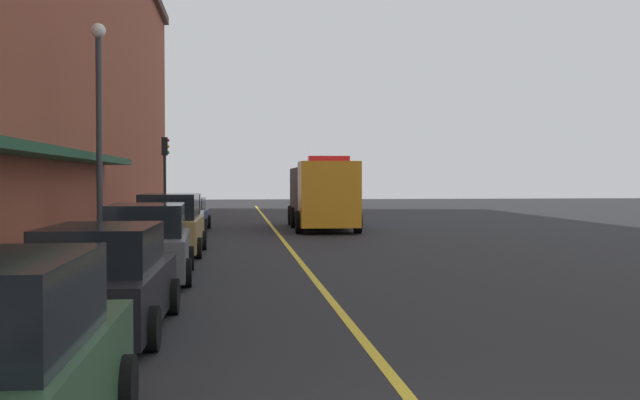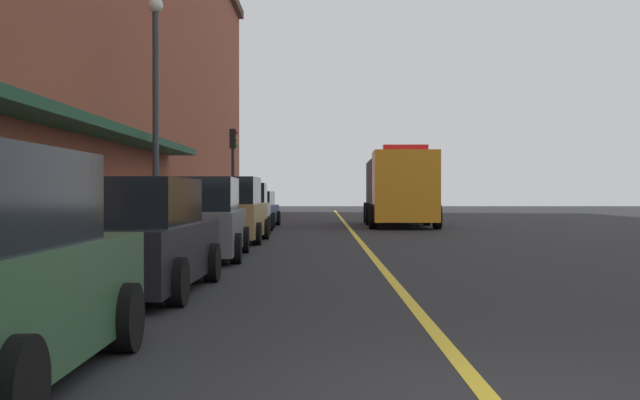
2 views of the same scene
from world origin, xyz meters
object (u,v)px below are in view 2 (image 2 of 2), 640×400
object	(u,v)px
traffic_light_near	(229,157)
parked_car_1	(131,239)
parked_car_5	(251,210)
parking_meter_2	(9,223)
parking_meter_0	(208,203)
street_lamp_left	(152,91)
parked_car_3	(225,212)
parked_car_4	(241,210)
parked_car_2	(194,221)
utility_truck	(395,189)

from	to	relation	value
traffic_light_near	parked_car_1	bearing A→B (deg)	-86.94
parked_car_5	parking_meter_2	distance (m)	23.72
parking_meter_0	street_lamp_left	xyz separation A→B (m)	(-0.60, -7.44, 3.34)
parked_car_5	parking_meter_2	bearing A→B (deg)	178.26
parked_car_1	parked_car_3	bearing A→B (deg)	1.25
parked_car_1	parking_meter_0	world-z (taller)	parked_car_1
parking_meter_0	street_lamp_left	world-z (taller)	street_lamp_left
parked_car_4	street_lamp_left	bearing A→B (deg)	160.24
parked_car_1	parking_meter_0	bearing A→B (deg)	5.63
parked_car_5	street_lamp_left	xyz separation A→B (m)	(-1.93, -11.38, 3.67)
parked_car_3	parking_meter_2	bearing A→B (deg)	174.50
parked_car_3	traffic_light_near	bearing A→B (deg)	6.60
parked_car_3	traffic_light_near	xyz separation A→B (m)	(-1.39, 13.80, 2.26)
parked_car_3	street_lamp_left	size ratio (longest dim) A/B	0.65
parked_car_4	parked_car_3	bearing A→B (deg)	179.02
parked_car_5	traffic_light_near	size ratio (longest dim) A/B	1.11
parked_car_2	parking_meter_0	world-z (taller)	parked_car_2
parked_car_3	street_lamp_left	bearing A→B (deg)	108.70
parked_car_1	parked_car_3	world-z (taller)	parked_car_3
parking_meter_2	street_lamp_left	world-z (taller)	street_lamp_left
parked_car_1	street_lamp_left	xyz separation A→B (m)	(-2.05, 11.44, 3.61)
parked_car_3	street_lamp_left	xyz separation A→B (m)	(-2.05, -0.66, 3.51)
parked_car_3	parking_meter_0	distance (m)	6.93
parked_car_4	utility_truck	distance (m)	8.78
parked_car_2	parked_car_4	world-z (taller)	parked_car_4
parked_car_4	parked_car_5	distance (m)	5.34
parked_car_2	parking_meter_2	bearing A→B (deg)	166.58
parking_meter_0	street_lamp_left	bearing A→B (deg)	-94.61
parked_car_1	parking_meter_2	bearing A→B (deg)	122.05
parked_car_4	street_lamp_left	world-z (taller)	street_lamp_left
parked_car_5	street_lamp_left	size ratio (longest dim) A/B	0.69
parked_car_4	parked_car_1	bearing A→B (deg)	178.72
parking_meter_2	traffic_light_near	bearing A→B (deg)	89.87
street_lamp_left	parked_car_1	bearing A→B (deg)	-79.86
parked_car_4	utility_truck	size ratio (longest dim) A/B	0.52
parking_meter_0	parked_car_4	bearing A→B (deg)	-44.64
parking_meter_2	parking_meter_0	bearing A→B (deg)	90.00
parking_meter_0	parking_meter_2	world-z (taller)	same
parked_car_3	parking_meter_2	xyz separation A→B (m)	(-1.45, -12.96, 0.17)
utility_truck	street_lamp_left	world-z (taller)	street_lamp_left
parked_car_1	parked_car_2	bearing A→B (deg)	1.52
parking_meter_2	traffic_light_near	size ratio (longest dim) A/B	0.31
parked_car_3	utility_truck	world-z (taller)	utility_truck
parked_car_3	parking_meter_0	bearing A→B (deg)	12.92
parked_car_4	traffic_light_near	bearing A→B (deg)	7.68
parking_meter_2	traffic_light_near	world-z (taller)	traffic_light_near
parked_car_4	parking_meter_0	distance (m)	1.99
utility_truck	parking_meter_2	size ratio (longest dim) A/B	6.54
parked_car_5	parking_meter_2	world-z (taller)	parked_car_5
parked_car_1	utility_truck	size ratio (longest dim) A/B	0.53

